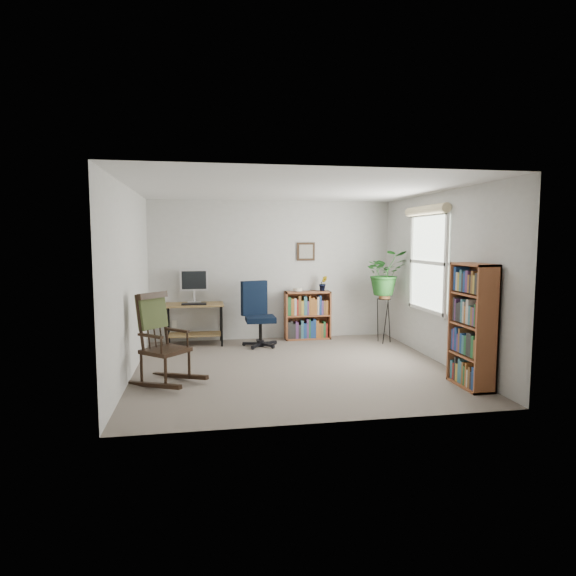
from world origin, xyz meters
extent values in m
cube|color=slate|center=(0.00, 0.00, 0.00)|extent=(4.20, 4.00, 0.00)
cube|color=silver|center=(0.00, 0.00, 2.40)|extent=(4.20, 4.00, 0.00)
cube|color=beige|center=(0.00, 2.00, 1.20)|extent=(4.20, 0.00, 2.40)
cube|color=beige|center=(0.00, -2.00, 1.20)|extent=(4.20, 0.00, 2.40)
cube|color=beige|center=(-2.10, 0.00, 1.20)|extent=(0.00, 4.00, 2.40)
cube|color=beige|center=(2.10, 0.00, 1.20)|extent=(0.00, 4.00, 2.40)
cube|color=black|center=(-1.34, 1.58, 0.70)|extent=(0.40, 0.15, 0.02)
imported|color=#215D20|center=(1.80, 1.31, 1.54)|extent=(1.69, 1.88, 1.47)
imported|color=#215D20|center=(0.87, 1.83, 0.89)|extent=(0.13, 0.24, 0.11)
camera|label=1|loc=(-1.16, -6.30, 1.74)|focal=30.00mm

